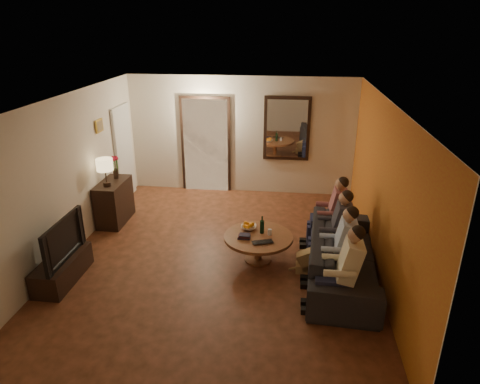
# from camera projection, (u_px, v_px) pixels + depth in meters

# --- Properties ---
(floor) EXTENTS (5.00, 6.00, 0.01)m
(floor) POSITION_uv_depth(u_px,v_px,m) (220.00, 256.00, 7.19)
(floor) COLOR #432512
(floor) RESTS_ON ground
(ceiling) EXTENTS (5.00, 6.00, 0.01)m
(ceiling) POSITION_uv_depth(u_px,v_px,m) (217.00, 100.00, 6.21)
(ceiling) COLOR white
(ceiling) RESTS_ON back_wall
(back_wall) EXTENTS (5.00, 0.02, 2.60)m
(back_wall) POSITION_uv_depth(u_px,v_px,m) (241.00, 136.00, 9.46)
(back_wall) COLOR beige
(back_wall) RESTS_ON floor
(front_wall) EXTENTS (5.00, 0.02, 2.60)m
(front_wall) POSITION_uv_depth(u_px,v_px,m) (165.00, 298.00, 3.94)
(front_wall) COLOR beige
(front_wall) RESTS_ON floor
(left_wall) EXTENTS (0.02, 6.00, 2.60)m
(left_wall) POSITION_uv_depth(u_px,v_px,m) (68.00, 177.00, 6.98)
(left_wall) COLOR beige
(left_wall) RESTS_ON floor
(right_wall) EXTENTS (0.02, 6.00, 2.60)m
(right_wall) POSITION_uv_depth(u_px,v_px,m) (383.00, 191.00, 6.42)
(right_wall) COLOR beige
(right_wall) RESTS_ON floor
(orange_accent) EXTENTS (0.01, 6.00, 2.60)m
(orange_accent) POSITION_uv_depth(u_px,v_px,m) (382.00, 191.00, 6.42)
(orange_accent) COLOR #C85322
(orange_accent) RESTS_ON right_wall
(kitchen_doorway) EXTENTS (1.00, 0.06, 2.10)m
(kitchen_doorway) POSITION_uv_depth(u_px,v_px,m) (206.00, 146.00, 9.63)
(kitchen_doorway) COLOR #FFE0A5
(kitchen_doorway) RESTS_ON floor
(door_trim) EXTENTS (1.12, 0.04, 2.22)m
(door_trim) POSITION_uv_depth(u_px,v_px,m) (206.00, 146.00, 9.62)
(door_trim) COLOR black
(door_trim) RESTS_ON floor
(fridge_glimpse) EXTENTS (0.45, 0.03, 1.70)m
(fridge_glimpse) POSITION_uv_depth(u_px,v_px,m) (217.00, 152.00, 9.66)
(fridge_glimpse) COLOR silver
(fridge_glimpse) RESTS_ON floor
(mirror_frame) EXTENTS (1.00, 0.05, 1.40)m
(mirror_frame) POSITION_uv_depth(u_px,v_px,m) (287.00, 129.00, 9.24)
(mirror_frame) COLOR black
(mirror_frame) RESTS_ON back_wall
(mirror_glass) EXTENTS (0.86, 0.02, 1.26)m
(mirror_glass) POSITION_uv_depth(u_px,v_px,m) (287.00, 129.00, 9.21)
(mirror_glass) COLOR white
(mirror_glass) RESTS_ON back_wall
(white_door) EXTENTS (0.06, 0.85, 2.04)m
(white_door) POSITION_uv_depth(u_px,v_px,m) (124.00, 153.00, 9.20)
(white_door) COLOR white
(white_door) RESTS_ON floor
(framed_art) EXTENTS (0.03, 0.28, 0.24)m
(framed_art) POSITION_uv_depth(u_px,v_px,m) (99.00, 126.00, 7.97)
(framed_art) COLOR #B28C33
(framed_art) RESTS_ON left_wall
(art_canvas) EXTENTS (0.01, 0.22, 0.18)m
(art_canvas) POSITION_uv_depth(u_px,v_px,m) (100.00, 126.00, 7.97)
(art_canvas) COLOR brown
(art_canvas) RESTS_ON left_wall
(dresser) EXTENTS (0.45, 0.93, 0.82)m
(dresser) POSITION_uv_depth(u_px,v_px,m) (114.00, 202.00, 8.27)
(dresser) COLOR black
(dresser) RESTS_ON floor
(table_lamp) EXTENTS (0.30, 0.30, 0.54)m
(table_lamp) POSITION_uv_depth(u_px,v_px,m) (105.00, 172.00, 7.82)
(table_lamp) COLOR beige
(table_lamp) RESTS_ON dresser
(flower_vase) EXTENTS (0.14, 0.14, 0.44)m
(flower_vase) POSITION_uv_depth(u_px,v_px,m) (115.00, 167.00, 8.24)
(flower_vase) COLOR #A9122C
(flower_vase) RESTS_ON dresser
(tv_stand) EXTENTS (0.45, 1.12, 0.37)m
(tv_stand) POSITION_uv_depth(u_px,v_px,m) (62.00, 269.00, 6.45)
(tv_stand) COLOR black
(tv_stand) RESTS_ON floor
(tv) EXTENTS (1.11, 0.15, 0.64)m
(tv) POSITION_uv_depth(u_px,v_px,m) (57.00, 240.00, 6.26)
(tv) COLOR black
(tv) RESTS_ON tv_stand
(sofa) EXTENTS (2.57, 1.16, 0.73)m
(sofa) POSITION_uv_depth(u_px,v_px,m) (343.00, 255.00, 6.49)
(sofa) COLOR black
(sofa) RESTS_ON floor
(person_a) EXTENTS (0.60, 0.40, 1.20)m
(person_a) POSITION_uv_depth(u_px,v_px,m) (344.00, 274.00, 5.58)
(person_a) COLOR tan
(person_a) RESTS_ON sofa
(person_b) EXTENTS (0.60, 0.40, 1.20)m
(person_b) POSITION_uv_depth(u_px,v_px,m) (339.00, 251.00, 6.14)
(person_b) COLOR tan
(person_b) RESTS_ON sofa
(person_c) EXTENTS (0.60, 0.40, 1.20)m
(person_c) POSITION_uv_depth(u_px,v_px,m) (336.00, 232.00, 6.69)
(person_c) COLOR tan
(person_c) RESTS_ON sofa
(person_d) EXTENTS (0.60, 0.40, 1.20)m
(person_d) POSITION_uv_depth(u_px,v_px,m) (333.00, 216.00, 7.24)
(person_d) COLOR tan
(person_d) RESTS_ON sofa
(dog) EXTENTS (0.56, 0.24, 0.56)m
(dog) POSITION_uv_depth(u_px,v_px,m) (313.00, 257.00, 6.61)
(dog) COLOR #9B7147
(dog) RESTS_ON floor
(coffee_table) EXTENTS (1.23, 1.23, 0.45)m
(coffee_table) POSITION_uv_depth(u_px,v_px,m) (258.00, 248.00, 6.98)
(coffee_table) COLOR brown
(coffee_table) RESTS_ON floor
(bowl) EXTENTS (0.26, 0.26, 0.06)m
(bowl) POSITION_uv_depth(u_px,v_px,m) (249.00, 227.00, 7.10)
(bowl) COLOR white
(bowl) RESTS_ON coffee_table
(oranges) EXTENTS (0.20, 0.20, 0.08)m
(oranges) POSITION_uv_depth(u_px,v_px,m) (249.00, 224.00, 7.08)
(oranges) COLOR orange
(oranges) RESTS_ON bowl
(wine_bottle) EXTENTS (0.07, 0.07, 0.31)m
(wine_bottle) POSITION_uv_depth(u_px,v_px,m) (262.00, 224.00, 6.92)
(wine_bottle) COLOR black
(wine_bottle) RESTS_ON coffee_table
(wine_glass) EXTENTS (0.06, 0.06, 0.10)m
(wine_glass) POSITION_uv_depth(u_px,v_px,m) (270.00, 232.00, 6.90)
(wine_glass) COLOR silver
(wine_glass) RESTS_ON coffee_table
(book_stack) EXTENTS (0.20, 0.15, 0.07)m
(book_stack) POSITION_uv_depth(u_px,v_px,m) (244.00, 236.00, 6.81)
(book_stack) COLOR black
(book_stack) RESTS_ON coffee_table
(laptop) EXTENTS (0.38, 0.31, 0.03)m
(laptop) POSITION_uv_depth(u_px,v_px,m) (263.00, 244.00, 6.62)
(laptop) COLOR black
(laptop) RESTS_ON coffee_table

